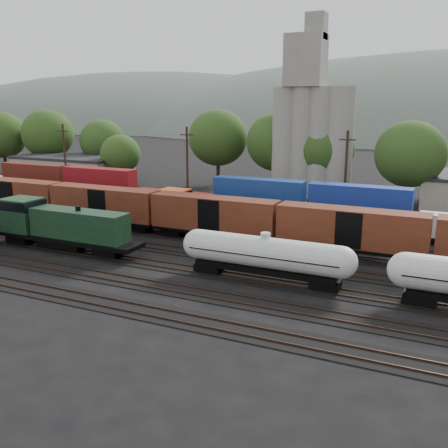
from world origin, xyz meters
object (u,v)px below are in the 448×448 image
at_px(tank_car_a, 265,255).
at_px(green_locomotive, 55,224).
at_px(orange_locomotive, 205,209).
at_px(grain_silo, 311,129).

bearing_deg(tank_car_a, green_locomotive, 180.00).
relative_size(orange_locomotive, grain_silo, 0.61).
xyz_separation_m(tank_car_a, grain_silo, (-7.32, 41.00, 8.73)).
distance_m(tank_car_a, orange_locomotive, 20.17).
xyz_separation_m(green_locomotive, tank_car_a, (24.02, -0.00, -0.29)).
relative_size(tank_car_a, grain_silo, 0.56).
distance_m(green_locomotive, orange_locomotive, 18.33).
distance_m(orange_locomotive, grain_silo, 28.11).
bearing_deg(green_locomotive, orange_locomotive, 54.91).
height_order(green_locomotive, tank_car_a, green_locomotive).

